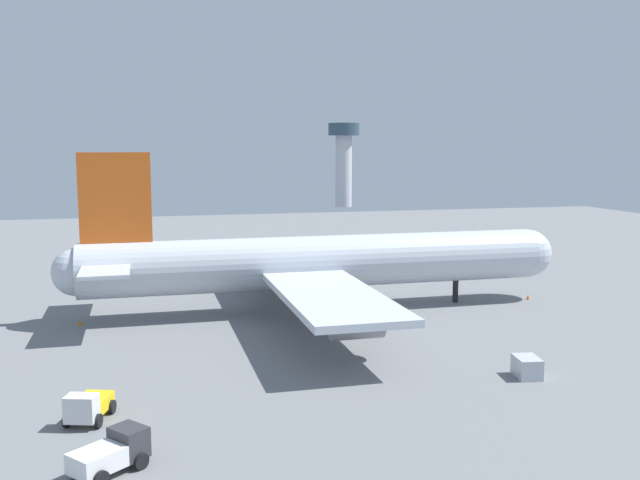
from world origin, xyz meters
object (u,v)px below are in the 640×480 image
object	(u,v)px
pushback_tractor	(112,452)
cargo_container_fore	(527,367)
safety_cone_tail	(80,323)
cargo_airplane	(318,263)
control_tower	(344,155)
maintenance_van	(88,406)
safety_cone_nose	(528,297)

from	to	relation	value
pushback_tractor	cargo_container_fore	size ratio (longest dim) A/B	1.68
pushback_tractor	safety_cone_tail	world-z (taller)	pushback_tractor
cargo_airplane	safety_cone_tail	world-z (taller)	cargo_airplane
cargo_airplane	safety_cone_tail	distance (m)	27.60
control_tower	pushback_tractor	bearing A→B (deg)	-110.55
maintenance_van	control_tower	xyz separation A→B (m)	(68.28, 168.46, 15.46)
safety_cone_nose	cargo_container_fore	bearing A→B (deg)	-121.04
cargo_airplane	safety_cone_tail	bearing A→B (deg)	-178.88
pushback_tractor	safety_cone_nose	size ratio (longest dim) A/B	8.01
cargo_airplane	pushback_tractor	bearing A→B (deg)	-120.69
pushback_tractor	control_tower	bearing A→B (deg)	69.45
cargo_container_fore	safety_cone_nose	distance (m)	31.81
cargo_container_fore	control_tower	xyz separation A→B (m)	(32.86, 167.47, 15.74)
cargo_airplane	pushback_tractor	size ratio (longest dim) A/B	12.21
maintenance_van	control_tower	size ratio (longest dim) A/B	0.18
safety_cone_tail	cargo_container_fore	bearing A→B (deg)	-35.96
control_tower	cargo_airplane	bearing A→B (deg)	-107.52
cargo_airplane	safety_cone_tail	size ratio (longest dim) A/B	92.83
cargo_container_fore	control_tower	world-z (taller)	control_tower
pushback_tractor	maintenance_van	xyz separation A→B (m)	(-1.93, 8.49, -0.07)
safety_cone_nose	safety_cone_tail	bearing A→B (deg)	179.54
cargo_container_fore	safety_cone_tail	xyz separation A→B (m)	(-38.16, 27.69, -0.54)
maintenance_van	cargo_container_fore	distance (m)	35.43
cargo_container_fore	safety_cone_nose	world-z (taller)	cargo_container_fore
safety_cone_nose	control_tower	distance (m)	142.12
maintenance_van	safety_cone_nose	distance (m)	59.02
safety_cone_tail	control_tower	bearing A→B (deg)	63.07
pushback_tractor	safety_cone_tail	size ratio (longest dim) A/B	7.60
safety_cone_tail	control_tower	world-z (taller)	control_tower
cargo_container_fore	safety_cone_tail	size ratio (longest dim) A/B	4.52
cargo_container_fore	cargo_airplane	bearing A→B (deg)	111.50
pushback_tractor	safety_cone_tail	bearing A→B (deg)	97.17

